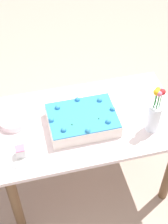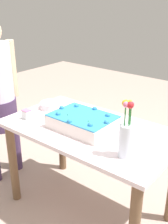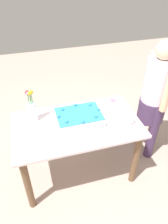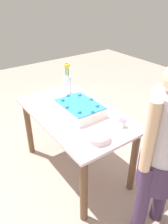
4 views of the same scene
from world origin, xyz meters
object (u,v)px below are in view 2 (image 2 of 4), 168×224
Objects in this scene: fruit_bowl at (52,105)px; cake_knife at (153,144)px; serving_plate_with_slice at (27,117)px; flower_vase at (126,136)px; sheet_cake at (83,121)px.

cake_knife is at bearing 177.74° from fruit_bowl.
serving_plate_with_slice is 0.90m from flower_vase.
serving_plate_with_slice is (0.44, 0.16, -0.03)m from sheet_cake.
flower_vase reaches higher than sheet_cake.
sheet_cake is 0.48m from fruit_bowl.
sheet_cake is at bearing 163.73° from fruit_bowl.
fruit_bowl is at bearing -16.27° from sheet_cake.
sheet_cake is 2.34× the size of fruit_bowl.
cake_knife is (-0.52, -0.10, -0.05)m from sheet_cake.
serving_plate_with_slice reaches higher than cake_knife.
cake_knife is 0.28m from flower_vase.
serving_plate_with_slice is 0.55× the size of flower_vase.
sheet_cake reaches higher than serving_plate_with_slice.
cake_knife is (-0.96, -0.25, -0.02)m from serving_plate_with_slice.
serving_plate_with_slice is at bearing 76.56° from cake_knife.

